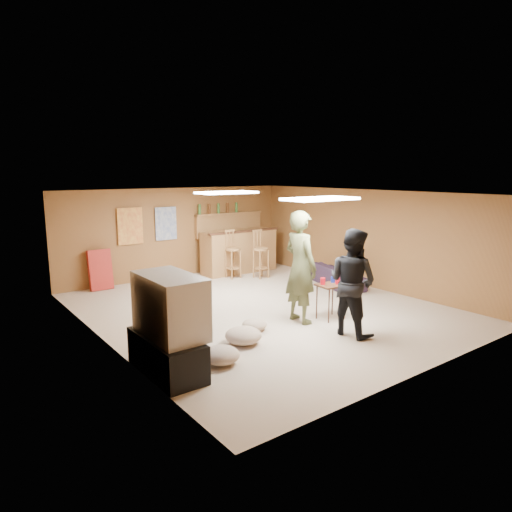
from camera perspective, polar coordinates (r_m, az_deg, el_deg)
ground at (r=8.82m, az=0.78°, el=-6.60°), size 7.00×7.00×0.00m
ceiling at (r=8.43m, az=0.82°, el=7.84°), size 6.00×7.00×0.02m
wall_back at (r=11.50m, az=-9.90°, el=2.90°), size 6.00×0.02×2.20m
wall_front at (r=6.22m, az=20.89°, el=-4.08°), size 6.00×0.02×2.20m
wall_left at (r=7.17m, az=-18.59°, el=-2.07°), size 0.02×7.00×2.20m
wall_right at (r=10.63m, az=13.74°, el=2.14°), size 0.02×7.00×2.20m
tv_stand at (r=6.18m, az=-11.10°, el=-11.99°), size 0.55×1.30×0.50m
dvd_box at (r=6.30m, az=-9.23°, el=-12.43°), size 0.35×0.50×0.08m
tv_body at (r=5.99m, az=-10.71°, el=-6.10°), size 0.60×1.10×0.80m
tv_screen at (r=6.12m, az=-8.10°, el=-5.65°), size 0.02×0.95×0.65m
bar_counter at (r=11.87m, az=-2.14°, el=0.60°), size 2.00×0.60×1.10m
bar_lip at (r=11.59m, az=-1.45°, el=3.11°), size 2.10×0.12×0.05m
bar_shelf at (r=12.12m, az=-3.38°, el=5.32°), size 2.00×0.18×0.05m
bar_backing at (r=12.16m, az=-3.42°, el=3.92°), size 2.00×0.14×0.60m
poster_left at (r=10.95m, az=-15.45°, el=3.61°), size 0.60×0.03×0.85m
poster_right at (r=11.30m, az=-11.20°, el=4.00°), size 0.55×0.03×0.80m
folding_chair_stack at (r=10.68m, az=-18.90°, el=-1.64°), size 0.50×0.26×0.91m
ceiling_panel_front at (r=7.31m, az=8.06°, el=7.09°), size 1.20×0.60×0.04m
ceiling_panel_back at (r=9.41m, az=-3.68°, el=7.92°), size 1.20×0.60×0.04m
person_olive at (r=7.89m, az=5.56°, el=-1.37°), size 0.48×0.72×1.95m
person_black at (r=7.43m, az=11.92°, el=-3.21°), size 0.75×0.91×1.72m
sofa at (r=10.68m, az=10.10°, el=-2.43°), size 1.05×1.70×0.46m
tray_table at (r=8.25m, az=9.33°, el=-5.64°), size 0.52×0.44×0.63m
cup_red_near at (r=8.11m, az=8.35°, el=-3.13°), size 0.09×0.09×0.12m
cup_red_far at (r=8.19m, az=10.15°, el=-3.11°), size 0.10×0.10×0.11m
cup_blue at (r=8.29m, az=9.60°, el=-2.92°), size 0.09×0.09×0.11m
bar_stool_left at (r=11.20m, az=-2.87°, el=0.21°), size 0.40×0.40×1.18m
bar_stool_right at (r=11.19m, az=0.63°, el=0.52°), size 0.44×0.44×1.30m
cushion_near_tv at (r=7.07m, az=-1.60°, el=-9.89°), size 0.60×0.60×0.25m
cushion_mid at (r=7.65m, az=-0.19°, el=-8.57°), size 0.47×0.47×0.19m
cushion_far at (r=6.41m, az=-4.41°, el=-12.25°), size 0.65×0.65×0.23m
bottle_row at (r=11.90m, az=-4.71°, el=5.96°), size 1.20×0.08×0.26m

